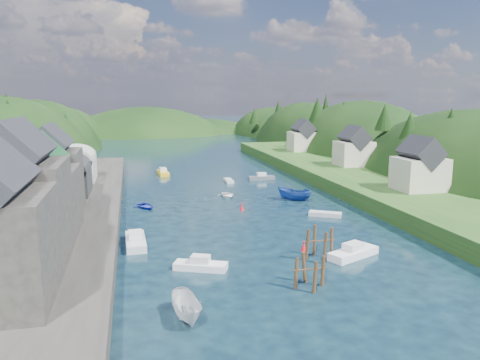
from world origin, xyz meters
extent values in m
plane|color=black|center=(0.00, 50.00, 0.00)|extent=(600.00, 600.00, 0.00)
ellipsoid|color=black|center=(-45.00, 75.00, -9.10)|extent=(44.00, 75.56, 52.00)
ellipsoid|color=black|center=(-45.00, 118.00, -8.43)|extent=(44.00, 75.56, 48.19)
ellipsoid|color=black|center=(-45.00, 160.00, -6.82)|extent=(44.00, 75.56, 39.00)
ellipsoid|color=black|center=(45.00, 32.00, -7.78)|extent=(36.00, 75.56, 44.49)
ellipsoid|color=black|center=(45.00, 75.00, -8.40)|extent=(36.00, 75.56, 48.00)
ellipsoid|color=black|center=(45.00, 118.00, -7.78)|extent=(36.00, 75.56, 44.49)
ellipsoid|color=black|center=(45.00, 160.00, -6.30)|extent=(36.00, 75.56, 36.00)
ellipsoid|color=black|center=(-10.00, 170.00, -10.00)|extent=(80.00, 60.00, 44.00)
ellipsoid|color=black|center=(18.00, 180.00, -12.00)|extent=(70.00, 56.00, 36.00)
cone|color=black|center=(-40.38, 63.96, 12.90)|extent=(4.73, 4.73, 6.26)
cone|color=black|center=(-42.37, 71.58, 13.57)|extent=(4.34, 4.34, 7.94)
cone|color=black|center=(-36.94, 83.17, 8.29)|extent=(5.28, 5.28, 4.91)
cone|color=black|center=(-43.03, 95.27, 12.21)|extent=(4.77, 4.77, 6.34)
cone|color=black|center=(-34.14, 101.86, 8.97)|extent=(4.07, 4.07, 5.96)
cone|color=black|center=(-39.14, 119.73, 10.14)|extent=(4.56, 4.56, 8.86)
cone|color=black|center=(-42.36, 124.45, 7.76)|extent=(4.75, 4.75, 4.85)
cone|color=black|center=(-37.58, 138.77, 8.48)|extent=(4.27, 4.27, 6.26)
cone|color=black|center=(38.84, 31.16, 11.25)|extent=(5.03, 5.03, 6.89)
cone|color=black|center=(34.77, 37.35, 10.21)|extent=(5.29, 5.29, 7.16)
cone|color=black|center=(36.27, 49.12, 12.27)|extent=(4.07, 4.07, 5.57)
cone|color=black|center=(39.38, 59.55, 8.34)|extent=(3.40, 3.40, 6.15)
cone|color=black|center=(39.44, 75.36, 11.10)|extent=(4.94, 4.94, 8.13)
cone|color=black|center=(34.19, 80.91, 12.61)|extent=(5.25, 5.25, 7.13)
cone|color=black|center=(40.63, 90.17, 12.92)|extent=(3.36, 3.36, 8.91)
cone|color=black|center=(43.21, 104.22, 10.54)|extent=(4.57, 4.57, 6.76)
cone|color=black|center=(43.12, 118.22, 8.84)|extent=(3.59, 3.59, 5.80)
cone|color=black|center=(38.31, 128.74, 11.76)|extent=(4.14, 4.14, 6.33)
cone|color=black|center=(31.96, 140.65, 8.58)|extent=(3.83, 3.83, 5.86)
cube|color=#2D2B28|center=(-24.00, 20.00, 1.00)|extent=(12.00, 110.00, 2.00)
cube|color=#234719|center=(-31.00, 20.00, 1.25)|extent=(12.00, 110.00, 2.50)
cube|color=#2D2B28|center=(-26.00, 3.00, 6.50)|extent=(8.00, 9.00, 9.00)
cube|color=black|center=(-26.00, 3.00, 11.96)|extent=(5.88, 9.36, 5.88)
cube|color=#2D2B28|center=(-26.00, 12.00, 5.50)|extent=(8.00, 9.00, 7.00)
cube|color=#1E592D|center=(-26.00, 12.00, 9.96)|extent=(5.88, 9.36, 5.88)
cube|color=#2D2B28|center=(-26.00, 21.00, 6.00)|extent=(7.00, 8.00, 8.00)
cube|color=black|center=(-26.00, 21.00, 10.84)|extent=(5.15, 8.32, 5.15)
cube|color=#2D2D30|center=(-26.00, 33.00, 4.00)|extent=(7.00, 9.00, 4.00)
cylinder|color=#2D2D30|center=(-26.00, 33.00, 6.00)|extent=(7.00, 9.00, 7.00)
cube|color=#B2B2A8|center=(-26.00, 45.00, 4.00)|extent=(7.00, 9.00, 4.00)
cylinder|color=#B2B2A8|center=(-26.00, 45.00, 6.00)|extent=(7.00, 9.00, 7.00)
cube|color=#234719|center=(25.00, 40.00, 1.20)|extent=(16.00, 120.00, 2.40)
cube|color=beige|center=(27.00, 22.00, 4.90)|extent=(7.00, 6.00, 5.00)
cube|color=black|center=(27.00, 22.00, 8.24)|extent=(5.15, 6.24, 5.15)
cube|color=beige|center=(29.00, 48.00, 4.90)|extent=(7.00, 6.00, 5.00)
cube|color=black|center=(29.00, 48.00, 8.24)|extent=(5.15, 6.24, 5.15)
cube|color=beige|center=(28.00, 75.00, 4.90)|extent=(7.00, 6.00, 5.00)
cube|color=black|center=(28.00, 75.00, 8.24)|extent=(5.15, 6.24, 5.15)
cylinder|color=#382314|center=(0.11, -4.04, 1.10)|extent=(0.32, 0.32, 3.39)
cylinder|color=#382314|center=(-1.15, -2.79, 1.10)|extent=(0.32, 0.32, 3.39)
cylinder|color=#382314|center=(-2.40, -4.04, 1.10)|extent=(0.32, 0.32, 3.39)
cylinder|color=#382314|center=(-1.15, -5.30, 1.10)|extent=(0.32, 0.32, 3.39)
cylinder|color=#382314|center=(-1.15, -4.04, 1.68)|extent=(3.02, 0.16, 0.16)
cylinder|color=#382314|center=(3.92, 2.60, 1.34)|extent=(0.32, 0.32, 3.89)
cylinder|color=#382314|center=(2.56, 3.96, 1.34)|extent=(0.32, 0.32, 3.89)
cylinder|color=#382314|center=(1.21, 2.60, 1.34)|extent=(0.32, 0.32, 3.89)
cylinder|color=#382314|center=(2.56, 1.24, 1.34)|extent=(0.32, 0.32, 3.89)
cylinder|color=#382314|center=(2.56, 2.60, 1.97)|extent=(3.26, 0.16, 0.16)
cone|color=red|center=(1.95, 5.46, 0.45)|extent=(0.70, 0.70, 0.90)
sphere|color=red|center=(1.95, 5.46, 0.95)|extent=(0.30, 0.30, 0.30)
cone|color=red|center=(-0.43, 24.90, 0.45)|extent=(0.70, 0.70, 0.90)
sphere|color=red|center=(-0.43, 24.90, 0.95)|extent=(0.30, 0.30, 0.30)
cube|color=silver|center=(2.32, 47.82, 0.26)|extent=(1.45, 4.19, 0.58)
cube|color=silver|center=(10.22, 18.83, 0.28)|extent=(4.59, 3.63, 0.63)
imported|color=#1C269A|center=(-14.36, 29.63, 0.27)|extent=(4.17, 4.82, 0.84)
cube|color=yellow|center=(-9.68, 59.50, 0.37)|extent=(2.43, 6.04, 0.83)
cube|color=silver|center=(-9.68, 59.50, 1.18)|extent=(1.53, 2.17, 0.70)
imported|color=white|center=(-0.59, 34.55, 0.28)|extent=(3.24, 4.33, 0.85)
imported|color=navy|center=(9.39, 29.53, 0.94)|extent=(5.83, 5.01, 2.18)
cube|color=#52595E|center=(9.39, 49.03, 0.33)|extent=(5.33, 1.92, 0.74)
cube|color=silver|center=(9.39, 49.03, 1.09)|extent=(1.89, 1.28, 0.70)
cube|color=silver|center=(-16.03, 11.55, 0.41)|extent=(2.33, 6.55, 0.91)
cube|color=silver|center=(-16.03, 11.55, 1.26)|extent=(1.57, 2.32, 0.70)
cube|color=white|center=(-9.93, 2.43, 0.33)|extent=(5.45, 3.61, 0.73)
cube|color=silver|center=(-9.93, 2.43, 1.08)|extent=(2.14, 1.81, 0.70)
cube|color=white|center=(6.28, 2.32, 0.38)|extent=(6.37, 4.41, 0.85)
cube|color=silver|center=(6.28, 2.32, 1.20)|extent=(2.53, 2.18, 0.70)
imported|color=silver|center=(-12.44, -7.62, 0.85)|extent=(2.43, 5.32, 1.99)
camera|label=1|loc=(-16.05, -40.85, 16.80)|focal=35.00mm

